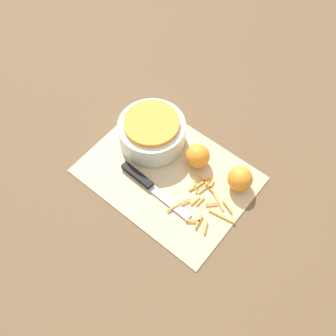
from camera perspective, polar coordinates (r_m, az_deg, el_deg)
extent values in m
plane|color=brown|center=(1.08, 0.00, -0.97)|extent=(4.00, 4.00, 0.00)
cube|color=#CCB284|center=(1.08, 0.00, -0.90)|extent=(0.45, 0.33, 0.01)
cylinder|color=silver|center=(1.11, -2.33, 5.16)|extent=(0.19, 0.19, 0.07)
cylinder|color=orange|center=(1.07, -2.41, 6.47)|extent=(0.15, 0.15, 0.02)
cube|color=black|center=(1.07, -4.49, -1.05)|extent=(0.10, 0.02, 0.02)
cube|color=#B2B2B7|center=(1.03, 0.27, -4.99)|extent=(0.13, 0.03, 0.00)
sphere|color=orange|center=(1.07, 4.34, 1.76)|extent=(0.07, 0.07, 0.07)
sphere|color=orange|center=(1.05, 10.41, -1.57)|extent=(0.07, 0.07, 0.07)
cube|color=#F79D32|center=(1.03, 7.80, -6.96)|extent=(0.07, 0.02, 0.00)
cube|color=orange|center=(1.01, 3.62, -7.60)|extent=(0.04, 0.03, 0.00)
cube|color=orange|center=(1.06, 5.50, -2.09)|extent=(0.07, 0.03, 0.00)
cube|color=#F39B36|center=(1.04, 4.69, -4.79)|extent=(0.01, 0.03, 0.00)
cube|color=orange|center=(1.05, 5.16, -2.62)|extent=(0.01, 0.04, 0.00)
cube|color=orange|center=(1.04, 6.44, -4.97)|extent=(0.03, 0.03, 0.00)
cube|color=#F99937|center=(1.04, 7.33, -4.86)|extent=(0.05, 0.03, 0.00)
cube|color=orange|center=(1.01, 5.47, -8.49)|extent=(0.02, 0.04, 0.00)
cube|color=orange|center=(1.06, 3.99, -2.73)|extent=(0.02, 0.04, 0.00)
cube|color=orange|center=(1.06, 3.94, -2.57)|extent=(0.04, 0.03, 0.00)
cube|color=orange|center=(1.04, 4.00, -4.75)|extent=(0.01, 0.03, 0.00)
cube|color=orange|center=(1.06, 5.05, -2.09)|extent=(0.02, 0.05, 0.00)
cube|color=orange|center=(1.01, 4.50, -7.68)|extent=(0.01, 0.04, 0.00)
cube|color=orange|center=(1.03, 1.52, -5.33)|extent=(0.03, 0.07, 0.00)
cube|color=orange|center=(1.06, 6.32, -2.28)|extent=(0.01, 0.03, 0.00)
cube|color=orange|center=(1.04, 8.62, -5.49)|extent=(0.04, 0.02, 0.00)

